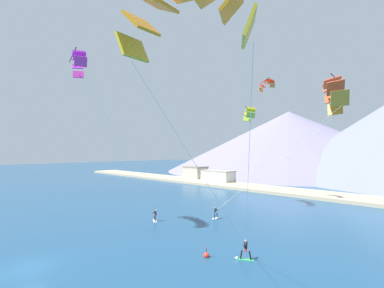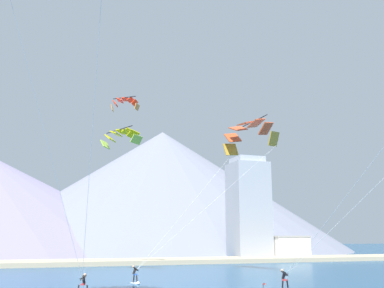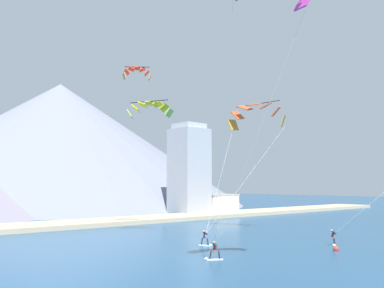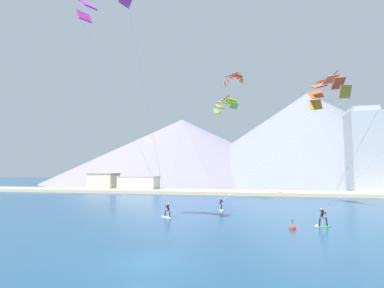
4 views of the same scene
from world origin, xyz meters
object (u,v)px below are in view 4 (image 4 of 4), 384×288
object	(u,v)px
kitesurfer_mid_center	(321,221)
parafoil_kite_near_lead	(104,0)
kitesurfer_near_trail	(221,207)
race_marker_buoy	(292,228)
parafoil_kite_distant_low_drift	(233,78)
kitesurfer_near_lead	(166,213)
parafoil_kite_distant_high_outer	(226,104)
parafoil_kite_near_trail	(326,89)

from	to	relation	value
kitesurfer_mid_center	parafoil_kite_near_lead	bearing A→B (deg)	-159.88
kitesurfer_near_trail	race_marker_buoy	bearing A→B (deg)	-54.69
parafoil_kite_distant_low_drift	race_marker_buoy	bearing A→B (deg)	-74.41
kitesurfer_mid_center	race_marker_buoy	size ratio (longest dim) A/B	1.77
kitesurfer_mid_center	race_marker_buoy	bearing A→B (deg)	-146.08
kitesurfer_near_lead	race_marker_buoy	bearing A→B (deg)	-18.13
parafoil_kite_distant_high_outer	parafoil_kite_distant_low_drift	distance (m)	7.42
parafoil_kite_distant_low_drift	race_marker_buoy	xyz separation A→B (m)	(7.18, -25.72, -22.24)
parafoil_kite_near_lead	parafoil_kite_distant_high_outer	size ratio (longest dim) A/B	3.74
parafoil_kite_near_trail	parafoil_kite_distant_low_drift	xyz separation A→B (m)	(-13.83, 9.88, 5.58)
parafoil_kite_near_trail	race_marker_buoy	world-z (taller)	parafoil_kite_near_trail
parafoil_kite_near_lead	parafoil_kite_near_trail	xyz separation A→B (m)	(23.07, 21.00, -4.02)
race_marker_buoy	kitesurfer_near_lead	bearing A→B (deg)	161.87
kitesurfer_mid_center	parafoil_kite_distant_high_outer	xyz separation A→B (m)	(-10.94, 19.32, 16.03)
kitesurfer_near_trail	kitesurfer_mid_center	distance (m)	13.93
kitesurfer_near_lead	parafoil_kite_distant_high_outer	distance (m)	23.88
kitesurfer_mid_center	parafoil_kite_near_trail	distance (m)	21.77
kitesurfer_near_lead	parafoil_kite_distant_low_drift	distance (m)	31.22
kitesurfer_near_lead	race_marker_buoy	xyz separation A→B (m)	(13.24, -4.33, -0.32)
kitesurfer_near_trail	parafoil_kite_distant_high_outer	xyz separation A→B (m)	(-0.38, 10.23, 16.07)
parafoil_kite_near_lead	parafoil_kite_distant_low_drift	distance (m)	32.27
kitesurfer_near_trail	parafoil_kite_distant_high_outer	size ratio (longest dim) A/B	0.32
parafoil_kite_near_trail	kitesurfer_near_lead	bearing A→B (deg)	-149.96
parafoil_kite_near_trail	parafoil_kite_distant_high_outer	world-z (taller)	parafoil_kite_near_trail
parafoil_kite_near_trail	race_marker_buoy	size ratio (longest dim) A/B	16.69
parafoil_kite_near_lead	kitesurfer_mid_center	bearing A→B (deg)	20.12
parafoil_kite_distant_low_drift	parafoil_kite_near_lead	bearing A→B (deg)	-106.65
parafoil_kite_near_trail	parafoil_kite_distant_low_drift	size ratio (longest dim) A/B	4.36
kitesurfer_near_lead	parafoil_kite_near_trail	size ratio (longest dim) A/B	0.10
kitesurfer_mid_center	kitesurfer_near_lead	bearing A→B (deg)	171.29
parafoil_kite_near_trail	parafoil_kite_distant_low_drift	bearing A→B (deg)	144.46
kitesurfer_mid_center	parafoil_kite_distant_low_drift	size ratio (longest dim) A/B	0.46
parafoil_kite_near_trail	race_marker_buoy	xyz separation A→B (m)	(-6.65, -15.84, -16.66)
race_marker_buoy	parafoil_kite_near_trail	bearing A→B (deg)	67.22
parafoil_kite_distant_low_drift	kitesurfer_near_trail	bearing A→B (deg)	-92.28
kitesurfer_near_lead	kitesurfer_near_trail	size ratio (longest dim) A/B	0.95
parafoil_kite_distant_high_outer	race_marker_buoy	xyz separation A→B (m)	(8.15, -21.20, -16.44)
kitesurfer_mid_center	kitesurfer_near_trail	bearing A→B (deg)	139.29
kitesurfer_mid_center	parafoil_kite_near_lead	world-z (taller)	parafoil_kite_near_lead
kitesurfer_near_lead	kitesurfer_mid_center	xyz separation A→B (m)	(16.03, -2.46, 0.09)
kitesurfer_mid_center	parafoil_kite_near_lead	xyz separation A→B (m)	(-19.20, -7.04, 20.27)
kitesurfer_mid_center	parafoil_kite_distant_low_drift	world-z (taller)	parafoil_kite_distant_low_drift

